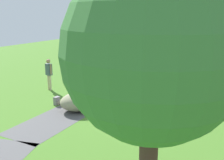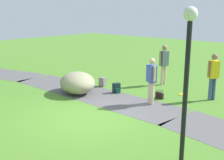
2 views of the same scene
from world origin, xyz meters
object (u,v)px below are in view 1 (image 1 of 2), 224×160
object	(u,v)px
young_tree_near_path	(152,54)
handbag_on_grass	(87,87)
frisbee_on_grass	(76,86)
passerby_on_path	(85,66)
spare_backpack_on_lawn	(57,101)
man_near_boulder	(49,72)
woman_with_handbag	(99,75)
backpack_by_boulder	(76,96)
lamp_post	(170,52)
lawn_boulder	(80,101)

from	to	relation	value
young_tree_near_path	handbag_on_grass	size ratio (longest dim) A/B	15.43
young_tree_near_path	frisbee_on_grass	world-z (taller)	young_tree_near_path
passerby_on_path	spare_backpack_on_lawn	xyz separation A→B (m)	(4.41, 1.26, -0.83)
man_near_boulder	spare_backpack_on_lawn	size ratio (longest dim) A/B	4.50
passerby_on_path	handbag_on_grass	size ratio (longest dim) A/B	5.16
passerby_on_path	woman_with_handbag	bearing A→B (deg)	52.66
backpack_by_boulder	passerby_on_path	bearing A→B (deg)	-153.79
handbag_on_grass	frisbee_on_grass	world-z (taller)	handbag_on_grass
spare_backpack_on_lawn	young_tree_near_path	bearing A→B (deg)	49.82
lamp_post	passerby_on_path	xyz separation A→B (m)	(1.45, -5.08, -1.07)
lawn_boulder	passerby_on_path	bearing A→B (deg)	-149.24
young_tree_near_path	woman_with_handbag	xyz separation A→B (m)	(-8.59, -6.04, -2.76)
lamp_post	backpack_by_boulder	size ratio (longest dim) A/B	8.40
passerby_on_path	handbag_on_grass	distance (m)	2.12
woman_with_handbag	frisbee_on_grass	xyz separation A→B (m)	(-0.30, -1.78, -0.96)
young_tree_near_path	lamp_post	xyz separation A→B (m)	(-11.49, -2.86, -1.64)
spare_backpack_on_lawn	handbag_on_grass	bearing A→B (deg)	-177.80
man_near_boulder	spare_backpack_on_lawn	distance (m)	2.87
backpack_by_boulder	man_near_boulder	bearing A→B (deg)	-107.34
frisbee_on_grass	passerby_on_path	bearing A→B (deg)	-174.02
backpack_by_boulder	handbag_on_grass	bearing A→B (deg)	-164.99
young_tree_near_path	passerby_on_path	bearing A→B (deg)	-141.67
lamp_post	man_near_boulder	world-z (taller)	lamp_post
backpack_by_boulder	young_tree_near_path	bearing A→B (deg)	43.11
backpack_by_boulder	spare_backpack_on_lawn	xyz separation A→B (m)	(1.11, -0.36, 0.00)
young_tree_near_path	backpack_by_boulder	distance (m)	9.89
lamp_post	young_tree_near_path	bearing A→B (deg)	13.97
lamp_post	frisbee_on_grass	world-z (taller)	lamp_post
lawn_boulder	handbag_on_grass	distance (m)	3.31
passerby_on_path	frisbee_on_grass	size ratio (longest dim) A/B	7.21
man_near_boulder	backpack_by_boulder	bearing A→B (deg)	72.66
man_near_boulder	handbag_on_grass	distance (m)	2.34
lamp_post	lawn_boulder	world-z (taller)	lamp_post
man_near_boulder	spare_backpack_on_lawn	xyz separation A→B (m)	(1.85, 2.02, -0.86)
lamp_post	lawn_boulder	size ratio (longest dim) A/B	1.46
man_near_boulder	frisbee_on_grass	bearing A→B (deg)	148.08
young_tree_near_path	lamp_post	size ratio (longest dim) A/B	1.55
backpack_by_boulder	frisbee_on_grass	bearing A→B (deg)	-145.03
woman_with_handbag	passerby_on_path	xyz separation A→B (m)	(-1.45, -1.90, 0.05)
woman_with_handbag	spare_backpack_on_lawn	distance (m)	3.12
lawn_boulder	woman_with_handbag	bearing A→B (deg)	-165.78
man_near_boulder	frisbee_on_grass	world-z (taller)	man_near_boulder
lawn_boulder	backpack_by_boulder	world-z (taller)	lawn_boulder
lawn_boulder	handbag_on_grass	world-z (taller)	lawn_boulder
lamp_post	frisbee_on_grass	distance (m)	5.97
woman_with_handbag	backpack_by_boulder	distance (m)	2.02
lamp_post	spare_backpack_on_lawn	xyz separation A→B (m)	(5.86, -3.82, -1.89)
young_tree_near_path	frisbee_on_grass	bearing A→B (deg)	-138.69
young_tree_near_path	lamp_post	distance (m)	11.96
man_near_boulder	passerby_on_path	bearing A→B (deg)	163.52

